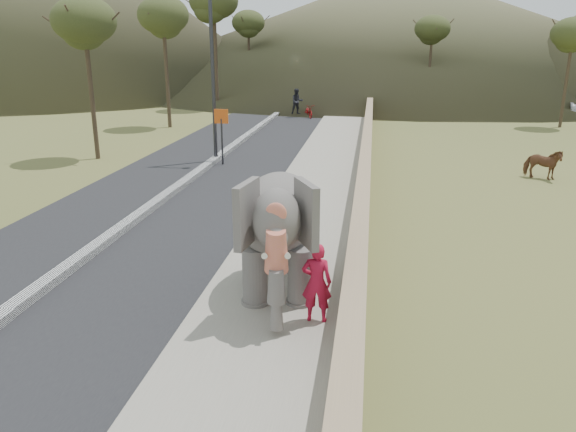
# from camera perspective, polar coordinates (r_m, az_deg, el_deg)

# --- Properties ---
(ground) EXTENTS (160.00, 160.00, 0.00)m
(ground) POSITION_cam_1_polar(r_m,az_deg,el_deg) (10.07, -3.23, -13.34)
(ground) COLOR olive
(ground) RESTS_ON ground
(road) EXTENTS (7.00, 120.00, 0.03)m
(road) POSITION_cam_1_polar(r_m,az_deg,el_deg) (20.35, -11.43, 2.40)
(road) COLOR black
(road) RESTS_ON ground
(median) EXTENTS (0.35, 120.00, 0.22)m
(median) POSITION_cam_1_polar(r_m,az_deg,el_deg) (20.32, -11.45, 2.66)
(median) COLOR black
(median) RESTS_ON ground
(walkway) EXTENTS (3.00, 120.00, 0.15)m
(walkway) POSITION_cam_1_polar(r_m,az_deg,el_deg) (19.24, 2.73, 2.05)
(walkway) COLOR #9E9687
(walkway) RESTS_ON ground
(parapet) EXTENTS (0.30, 120.00, 1.10)m
(parapet) POSITION_cam_1_polar(r_m,az_deg,el_deg) (19.04, 7.70, 3.23)
(parapet) COLOR tan
(parapet) RESTS_ON ground
(lamppost) EXTENTS (1.76, 0.36, 8.00)m
(lamppost) POSITION_cam_1_polar(r_m,az_deg,el_deg) (24.85, -7.04, 16.59)
(lamppost) COLOR #2E2D33
(lamppost) RESTS_ON ground
(signboard) EXTENTS (0.60, 0.08, 2.40)m
(signboard) POSITION_cam_1_polar(r_m,az_deg,el_deg) (24.35, -6.77, 8.95)
(signboard) COLOR #2D2D33
(signboard) RESTS_ON ground
(cow) EXTENTS (1.56, 1.18, 1.20)m
(cow) POSITION_cam_1_polar(r_m,az_deg,el_deg) (23.92, 24.43, 4.83)
(cow) COLOR brown
(cow) RESTS_ON ground
(hill_far) EXTENTS (80.00, 80.00, 14.00)m
(hill_far) POSITION_cam_1_polar(r_m,az_deg,el_deg) (78.57, 11.34, 18.35)
(hill_far) COLOR brown
(hill_far) RESTS_ON ground
(elephant_and_man) EXTENTS (2.37, 3.77, 2.57)m
(elephant_and_man) POSITION_cam_1_polar(r_m,az_deg,el_deg) (11.54, -0.97, -1.41)
(elephant_and_man) COLOR slate
(elephant_and_man) RESTS_ON ground
(motorcyclist) EXTENTS (1.93, 1.83, 2.01)m
(motorcyclist) POSITION_cam_1_polar(r_m,az_deg,el_deg) (40.00, 1.51, 11.09)
(motorcyclist) COLOR maroon
(motorcyclist) RESTS_ON ground
(trees) EXTENTS (48.02, 44.85, 9.67)m
(trees) POSITION_cam_1_polar(r_m,az_deg,el_deg) (36.96, 3.01, 15.62)
(trees) COLOR #473828
(trees) RESTS_ON ground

